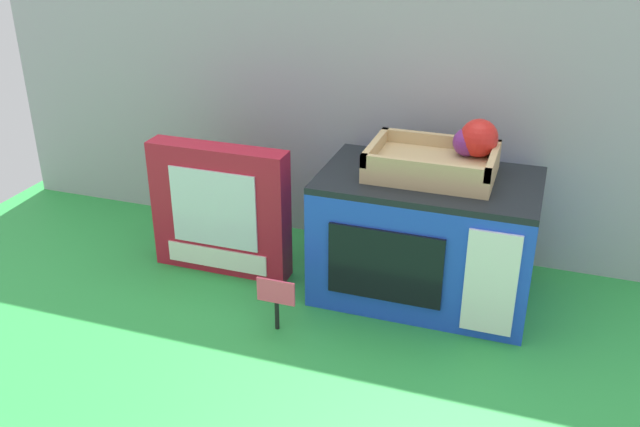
{
  "coord_description": "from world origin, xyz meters",
  "views": [
    {
      "loc": [
        0.41,
        -1.16,
        0.72
      ],
      "look_at": [
        0.02,
        -0.01,
        0.15
      ],
      "focal_mm": 39.54,
      "sensor_mm": 36.0,
      "label": 1
    }
  ],
  "objects_px": {
    "food_groups_crate": "(443,158)",
    "cookie_set_box": "(220,210)",
    "toy_microwave": "(426,237)",
    "price_sign": "(275,297)"
  },
  "relations": [
    {
      "from": "food_groups_crate",
      "to": "cookie_set_box",
      "type": "distance_m",
      "value": 0.45
    },
    {
      "from": "toy_microwave",
      "to": "cookie_set_box",
      "type": "distance_m",
      "value": 0.41
    },
    {
      "from": "toy_microwave",
      "to": "food_groups_crate",
      "type": "relative_size",
      "value": 1.76
    },
    {
      "from": "toy_microwave",
      "to": "cookie_set_box",
      "type": "height_order",
      "value": "cookie_set_box"
    },
    {
      "from": "food_groups_crate",
      "to": "cookie_set_box",
      "type": "relative_size",
      "value": 0.79
    },
    {
      "from": "food_groups_crate",
      "to": "cookie_set_box",
      "type": "height_order",
      "value": "food_groups_crate"
    },
    {
      "from": "toy_microwave",
      "to": "price_sign",
      "type": "relative_size",
      "value": 3.95
    },
    {
      "from": "cookie_set_box",
      "to": "food_groups_crate",
      "type": "bearing_deg",
      "value": 8.73
    },
    {
      "from": "toy_microwave",
      "to": "cookie_set_box",
      "type": "relative_size",
      "value": 1.39
    },
    {
      "from": "food_groups_crate",
      "to": "price_sign",
      "type": "bearing_deg",
      "value": -136.03
    }
  ]
}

